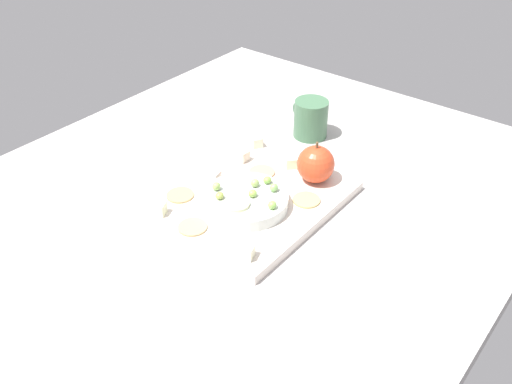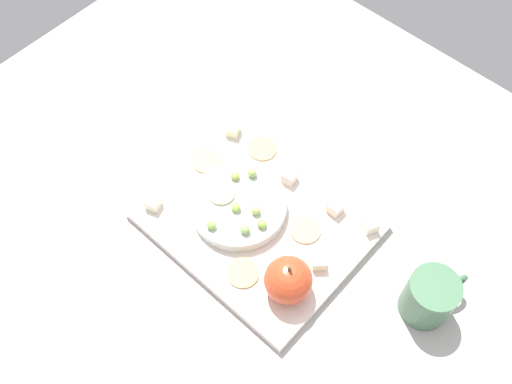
{
  "view_description": "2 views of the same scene",
  "coord_description": "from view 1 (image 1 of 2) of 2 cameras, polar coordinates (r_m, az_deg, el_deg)",
  "views": [
    {
      "loc": [
        -69.03,
        -58.78,
        68.66
      ],
      "look_at": [
        -1.29,
        -5.29,
        8.0
      ],
      "focal_mm": 39.85,
      "sensor_mm": 36.0,
      "label": 1
    },
    {
      "loc": [
        30.88,
        -37.95,
        91.72
      ],
      "look_at": [
        -2.0,
        -1.77,
        9.59
      ],
      "focal_mm": 41.17,
      "sensor_mm": 36.0,
      "label": 2
    }
  ],
  "objects": [
    {
      "name": "grape_5",
      "position": [
        1.08,
        1.14,
        1.21
      ],
      "size": [
        1.68,
        1.51,
        1.38
      ],
      "primitive_type": "ellipsoid",
      "color": "#87C04E",
      "rests_on": "serving_dish"
    },
    {
      "name": "cheese_cube_3",
      "position": [
        1.24,
        0.04,
        5.04
      ],
      "size": [
        3.08,
        3.08,
        2.26
      ],
      "primitive_type": "cube",
      "rotation": [
        0.0,
        0.0,
        1.06
      ],
      "color": "#F9F1CE",
      "rests_on": "platter"
    },
    {
      "name": "cheese_cube_2",
      "position": [
        1.12,
        -4.24,
        1.55
      ],
      "size": [
        2.61,
        2.61,
        2.26
      ],
      "primitive_type": "cube",
      "rotation": [
        0.0,
        0.0,
        0.17
      ],
      "color": "#F9E2D0",
      "rests_on": "platter"
    },
    {
      "name": "cracker_2",
      "position": [
        1.08,
        5.08,
        -0.81
      ],
      "size": [
        5.22,
        5.22,
        0.4
      ],
      "primitive_type": "cylinder",
      "color": "tan",
      "rests_on": "platter"
    },
    {
      "name": "apple_stem",
      "position": [
        1.09,
        6.15,
        4.71
      ],
      "size": [
        0.5,
        0.5,
        1.2
      ],
      "primitive_type": "cylinder",
      "color": "brown",
      "rests_on": "apple_whole"
    },
    {
      "name": "cheese_cube_5",
      "position": [
        1.17,
        3.54,
        3.0
      ],
      "size": [
        3.2,
        3.2,
        2.26
      ],
      "primitive_type": "cube",
      "rotation": [
        0.0,
        0.0,
        0.77
      ],
      "color": "#F7EFBE",
      "rests_on": "platter"
    },
    {
      "name": "platter",
      "position": [
        1.09,
        -0.31,
        -0.75
      ],
      "size": [
        34.61,
        28.52,
        1.87
      ],
      "primitive_type": "cube",
      "color": "silver",
      "rests_on": "table"
    },
    {
      "name": "cracker_3",
      "position": [
        1.01,
        -6.38,
        -3.51
      ],
      "size": [
        5.22,
        5.22,
        0.4
      ],
      "primitive_type": "cylinder",
      "color": "tan",
      "rests_on": "platter"
    },
    {
      "name": "table",
      "position": [
        1.13,
        -1.71,
        -1.29
      ],
      "size": [
        124.77,
        101.46,
        3.78
      ],
      "primitive_type": "cube",
      "color": "#AFAAA8",
      "rests_on": "ground"
    },
    {
      "name": "serving_dish",
      "position": [
        1.05,
        -1.08,
        -0.89
      ],
      "size": [
        16.07,
        16.07,
        2.35
      ],
      "primitive_type": "cylinder",
      "color": "silver",
      "rests_on": "platter"
    },
    {
      "name": "cheese_cube_1",
      "position": [
        1.05,
        -9.69,
        -1.67
      ],
      "size": [
        2.97,
        2.97,
        2.26
      ],
      "primitive_type": "cube",
      "rotation": [
        0.0,
        0.0,
        0.41
      ],
      "color": "#EFF3C1",
      "rests_on": "platter"
    },
    {
      "name": "grape_1",
      "position": [
        1.01,
        1.64,
        -1.31
      ],
      "size": [
        1.68,
        1.51,
        1.5
      ],
      "primitive_type": "ellipsoid",
      "color": "#8AC454",
      "rests_on": "serving_dish"
    },
    {
      "name": "cracker_1",
      "position": [
        1.09,
        -7.62,
        -0.31
      ],
      "size": [
        5.22,
        5.22,
        0.4
      ],
      "primitive_type": "cylinder",
      "color": "tan",
      "rests_on": "platter"
    },
    {
      "name": "grape_4",
      "position": [
        1.04,
        -0.34,
        -0.14
      ],
      "size": [
        1.68,
        1.51,
        1.44
      ],
      "primitive_type": "ellipsoid",
      "color": "#98C451",
      "rests_on": "serving_dish"
    },
    {
      "name": "grape_6",
      "position": [
        1.07,
        -0.02,
        0.98
      ],
      "size": [
        1.68,
        1.51,
        1.55
      ],
      "primitive_type": "ellipsoid",
      "color": "#9CB763",
      "rests_on": "serving_dish"
    },
    {
      "name": "cracker_0",
      "position": [
        1.15,
        0.43,
        2.08
      ],
      "size": [
        5.22,
        5.22,
        0.4
      ],
      "primitive_type": "cylinder",
      "color": "tan",
      "rests_on": "platter"
    },
    {
      "name": "cup",
      "position": [
        1.31,
        5.5,
        7.34
      ],
      "size": [
        7.69,
        10.57,
        8.72
      ],
      "color": "#446E4D",
      "rests_on": "table"
    },
    {
      "name": "grape_3",
      "position": [
        1.04,
        -3.68,
        -0.37
      ],
      "size": [
        1.68,
        1.51,
        1.35
      ],
      "primitive_type": "ellipsoid",
      "color": "#9DAF4E",
      "rests_on": "serving_dish"
    },
    {
      "name": "cheese_cube_0",
      "position": [
        0.94,
        -0.93,
        -6.04
      ],
      "size": [
        2.85,
        2.85,
        2.26
      ],
      "primitive_type": "cube",
      "rotation": [
        0.0,
        0.0,
        0.32
      ],
      "color": "#F1F0CA",
      "rests_on": "platter"
    },
    {
      "name": "grape_2",
      "position": [
        1.05,
        1.81,
        0.45
      ],
      "size": [
        1.68,
        1.51,
        1.56
      ],
      "primitive_type": "ellipsoid",
      "color": "#88BF62",
      "rests_on": "serving_dish"
    },
    {
      "name": "apple_whole",
      "position": [
        1.12,
        6.01,
        2.8
      ],
      "size": [
        7.44,
        7.44,
        7.44
      ],
      "primitive_type": "sphere",
      "color": "#D54423",
      "rests_on": "platter"
    },
    {
      "name": "grape_0",
      "position": [
        1.06,
        -4.0,
        0.57
      ],
      "size": [
        1.68,
        1.51,
        1.59
      ],
      "primitive_type": "ellipsoid",
      "color": "#98BC5F",
      "rests_on": "serving_dish"
    },
    {
      "name": "cheese_cube_4",
      "position": [
        1.19,
        -1.35,
        3.66
      ],
      "size": [
        2.32,
        2.32,
        2.26
      ],
      "primitive_type": "cube",
      "rotation": [
        0.0,
        0.0,
        1.54
      ],
      "color": "#F1E1C8",
      "rests_on": "platter"
    },
    {
      "name": "apple_slice_0",
      "position": [
        1.02,
        -1.95,
        -1.2
      ],
      "size": [
        4.68,
        4.68,
        0.6
      ],
      "primitive_type": "cylinder",
      "color": "beige",
      "rests_on": "serving_dish"
    }
  ]
}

